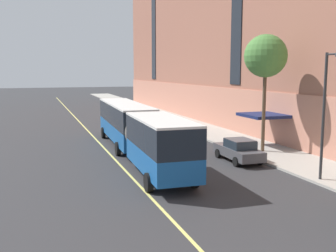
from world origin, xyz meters
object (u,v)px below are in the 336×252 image
Objects in this scene: parked_car_green_2 at (177,127)px; parked_car_darkgray_4 at (239,150)px; city_bus at (136,128)px; parked_car_silver_5 at (141,113)px; street_lamp at (327,103)px; parked_car_silver_6 at (159,119)px; street_tree_mid_block at (266,57)px.

parked_car_green_2 is 0.98× the size of parked_car_darkgray_4.
parked_car_green_2 is (6.12, 7.79, -1.27)m from city_bus.
city_bus is at bearing -106.19° from parked_car_silver_5.
city_bus is 7.48m from parked_car_darkgray_4.
parked_car_silver_5 is at bearing 93.41° from street_lamp.
street_lamp reaches higher than city_bus.
parked_car_silver_6 is 0.56× the size of street_tree_mid_block.
street_tree_mid_block reaches higher than city_bus.
street_tree_mid_block is (3.11, -23.40, 6.39)m from parked_car_silver_5.
parked_car_silver_5 is at bearing 97.57° from street_tree_mid_block.
street_tree_mid_block reaches higher than parked_car_silver_6.
parked_car_silver_6 is (0.29, 6.55, 0.00)m from parked_car_green_2.
parked_car_silver_6 is at bearing 65.94° from city_bus.
parked_car_green_2 is at bearing 96.18° from street_lamp.
city_bus reaches higher than parked_car_green_2.
street_lamp is at bearing -73.24° from parked_car_darkgray_4.
parked_car_darkgray_4 is 1.02× the size of parked_car_silver_5.
street_lamp is at bearing -83.82° from parked_car_green_2.
city_bus is 4.60× the size of parked_car_darkgray_4.
parked_car_darkgray_4 is 0.92× the size of parked_car_silver_6.
parked_car_silver_5 is at bearing 90.05° from parked_car_darkgray_4.
parked_car_green_2 is 18.38m from street_lamp.
parked_car_silver_6 is 0.70× the size of street_lamp.
parked_car_green_2 is at bearing 51.88° from city_bus.
parked_car_green_2 and parked_car_darkgray_4 have the same top height.
parked_car_darkgray_4 is at bearing 106.76° from street_lamp.
city_bus is at bearing 147.38° from parked_car_darkgray_4.
street_tree_mid_block is at bearing -12.72° from city_bus.
parked_car_green_2 and parked_car_silver_5 have the same top height.
street_lamp reaches higher than parked_car_silver_6.
parked_car_darkgray_4 is at bearing -89.57° from parked_car_green_2.
parked_car_silver_5 is 0.51× the size of street_tree_mid_block.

